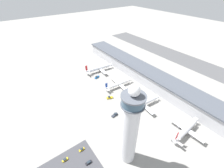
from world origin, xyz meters
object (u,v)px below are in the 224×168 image
airplane_gate_bravo (119,84)px  car_black_suv (65,160)px  service_truck_catering (115,115)px  car_grey_coupe (89,163)px  control_tower (130,129)px  airplane_gate_charlie (142,104)px  service_truck_fuel (97,77)px  airplane_gate_delta (186,129)px  airplane_gate_alpha (99,68)px  service_truck_baggage (110,98)px  car_green_van (82,149)px

airplane_gate_bravo → car_black_suv: 101.42m
service_truck_catering → car_grey_coupe: (25.68, -42.87, -0.29)m
control_tower → airplane_gate_bravo: control_tower is taller
airplane_gate_charlie → service_truck_catering: (-7.30, -29.53, -3.42)m
service_truck_fuel → car_black_suv: 112.85m
control_tower → airplane_gate_delta: bearing=76.0°
airplane_gate_delta → car_grey_coupe: (-26.24, -79.77, -4.27)m
airplane_gate_alpha → service_truck_fuel: size_ratio=5.16×
control_tower → service_truck_baggage: control_tower is taller
service_truck_baggage → airplane_gate_bravo: bearing=117.1°
control_tower → airplane_gate_charlie: (-31.15, 46.66, -28.48)m
airplane_gate_bravo → service_truck_fuel: bearing=-161.0°
service_truck_fuel → service_truck_baggage: bearing=-13.5°
airplane_gate_bravo → car_green_van: size_ratio=8.79×
airplane_gate_charlie → service_truck_fuel: size_ratio=5.68×
airplane_gate_alpha → service_truck_catering: bearing=-22.4°
service_truck_fuel → service_truck_baggage: size_ratio=1.11×
car_green_van → service_truck_catering: bearing=107.8°
airplane_gate_bravo → airplane_gate_delta: 87.16m
control_tower → airplane_gate_delta: size_ratio=1.85×
service_truck_fuel → car_black_suv: size_ratio=1.77×
airplane_gate_charlie → airplane_gate_delta: size_ratio=1.27×
car_grey_coupe → car_black_suv: bearing=-132.5°
airplane_gate_charlie → control_tower: bearing=-56.3°
airplane_gate_alpha → service_truck_catering: airplane_gate_alpha is taller
airplane_gate_charlie → car_black_suv: (6.36, -85.52, -3.70)m
control_tower → service_truck_baggage: size_ratio=9.17×
service_truck_baggage → car_green_van: size_ratio=1.62×
airplane_gate_bravo → airplane_gate_charlie: (42.44, -3.32, 0.33)m
airplane_gate_bravo → service_truck_baggage: airplane_gate_bravo is taller
airplane_gate_alpha → car_grey_coupe: 131.78m
airplane_gate_delta → car_black_suv: airplane_gate_delta is taller
car_black_suv → service_truck_fuel: bearing=136.7°
airplane_gate_alpha → service_truck_fuel: airplane_gate_alpha is taller
car_green_van → car_grey_coupe: car_grey_coupe is taller
car_green_van → service_truck_fuel: bearing=142.2°
airplane_gate_alpha → airplane_gate_charlie: (88.89, -4.02, -0.42)m
airplane_gate_bravo → airplane_gate_delta: (87.06, 4.05, 0.90)m
car_grey_coupe → airplane_gate_bravo: bearing=128.8°
airplane_gate_bravo → service_truck_catering: airplane_gate_bravo is taller
airplane_gate_bravo → car_grey_coupe: airplane_gate_bravo is taller
airplane_gate_charlie → service_truck_catering: size_ratio=6.34×
control_tower → car_grey_coupe: 43.14m
service_truck_catering → service_truck_fuel: size_ratio=0.90×
car_green_van → airplane_gate_bravo: bearing=122.9°
service_truck_catering → service_truck_baggage: 26.15m
airplane_gate_bravo → airplane_gate_charlie: size_ratio=0.86×
control_tower → airplane_gate_alpha: (-120.04, 50.68, -28.06)m
airplane_gate_bravo → car_green_van: 89.67m
car_black_suv → service_truck_catering: bearing=103.7°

